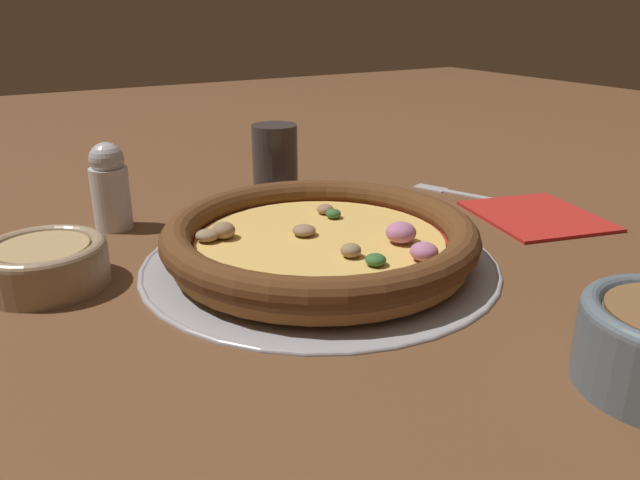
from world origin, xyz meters
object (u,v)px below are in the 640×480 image
(pizza_tray, at_px, (320,260))
(fork, at_px, (465,194))
(bowl_near, at_px, (45,262))
(pizza, at_px, (320,238))
(pepper_shaker, at_px, (110,187))
(drinking_cup, at_px, (275,158))
(napkin, at_px, (536,214))

(pizza_tray, height_order, fork, pizza_tray)
(bowl_near, bearing_deg, pizza, 71.29)
(pizza, distance_m, fork, 0.31)
(pizza_tray, bearing_deg, bowl_near, -108.66)
(pizza, height_order, pepper_shaker, pepper_shaker)
(pizza, distance_m, pepper_shaker, 0.27)
(bowl_near, distance_m, drinking_cup, 0.37)
(pizza_tray, bearing_deg, drinking_cup, 163.10)
(drinking_cup, xyz_separation_m, napkin, (0.27, 0.23, -0.04))
(bowl_near, relative_size, pepper_shaker, 1.12)
(pizza, relative_size, napkin, 1.74)
(pizza, distance_m, drinking_cup, 0.27)
(pizza_tray, bearing_deg, pepper_shaker, -144.07)
(pizza, xyz_separation_m, pepper_shaker, (-0.21, -0.15, 0.02))
(pizza_tray, xyz_separation_m, pizza, (0.00, 0.00, 0.02))
(pizza_tray, relative_size, napkin, 1.98)
(pepper_shaker, bearing_deg, pizza_tray, 35.93)
(drinking_cup, relative_size, fork, 0.55)
(pizza, bearing_deg, bowl_near, -108.71)
(bowl_near, relative_size, drinking_cup, 1.22)
(pizza, bearing_deg, fork, 109.70)
(bowl_near, xyz_separation_m, fork, (-0.02, 0.54, -0.02))
(drinking_cup, height_order, napkin, drinking_cup)
(pizza, height_order, fork, pizza)
(fork, distance_m, pepper_shaker, 0.46)
(drinking_cup, height_order, pepper_shaker, pepper_shaker)
(pizza_tray, bearing_deg, fork, 109.64)
(bowl_near, bearing_deg, fork, 92.26)
(pizza_tray, xyz_separation_m, pepper_shaker, (-0.21, -0.15, 0.05))
(pizza, bearing_deg, napkin, 88.04)
(pizza, bearing_deg, pizza_tray, -156.57)
(bowl_near, bearing_deg, pizza_tray, 71.34)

